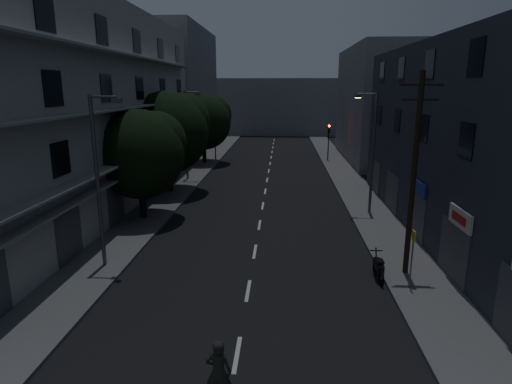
# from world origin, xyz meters

# --- Properties ---
(ground) EXTENTS (160.00, 160.00, 0.00)m
(ground) POSITION_xyz_m (0.00, 25.00, 0.00)
(ground) COLOR black
(ground) RESTS_ON ground
(sidewalk_left) EXTENTS (3.00, 90.00, 0.15)m
(sidewalk_left) POSITION_xyz_m (-7.50, 25.00, 0.07)
(sidewalk_left) COLOR #565659
(sidewalk_left) RESTS_ON ground
(sidewalk_right) EXTENTS (3.00, 90.00, 0.15)m
(sidewalk_right) POSITION_xyz_m (7.50, 25.00, 0.07)
(sidewalk_right) COLOR #565659
(sidewalk_right) RESTS_ON ground
(lane_markings) EXTENTS (0.15, 60.50, 0.01)m
(lane_markings) POSITION_xyz_m (0.00, 31.25, 0.01)
(lane_markings) COLOR beige
(lane_markings) RESTS_ON ground
(building_left) EXTENTS (7.00, 36.00, 14.00)m
(building_left) POSITION_xyz_m (-11.98, 18.00, 6.99)
(building_left) COLOR #A1A19C
(building_left) RESTS_ON ground
(building_right) EXTENTS (6.19, 28.00, 11.00)m
(building_right) POSITION_xyz_m (11.99, 14.00, 5.50)
(building_right) COLOR #292C37
(building_right) RESTS_ON ground
(building_far_left) EXTENTS (6.00, 20.00, 16.00)m
(building_far_left) POSITION_xyz_m (-12.00, 48.00, 8.00)
(building_far_left) COLOR slate
(building_far_left) RESTS_ON ground
(building_far_right) EXTENTS (6.00, 20.00, 13.00)m
(building_far_right) POSITION_xyz_m (12.00, 42.00, 6.50)
(building_far_right) COLOR slate
(building_far_right) RESTS_ON ground
(building_far_end) EXTENTS (24.00, 8.00, 10.00)m
(building_far_end) POSITION_xyz_m (0.00, 70.00, 5.00)
(building_far_end) COLOR slate
(building_far_end) RESTS_ON ground
(tree_near) EXTENTS (5.69, 5.69, 7.01)m
(tree_near) POSITION_xyz_m (-7.61, 16.27, 4.54)
(tree_near) COLOR black
(tree_near) RESTS_ON sidewalk_left
(tree_mid) EXTENTS (6.55, 6.55, 8.07)m
(tree_mid) POSITION_xyz_m (-7.72, 23.65, 5.19)
(tree_mid) COLOR black
(tree_mid) RESTS_ON sidewalk_left
(tree_far) EXTENTS (6.17, 6.17, 7.63)m
(tree_far) POSITION_xyz_m (-7.39, 37.53, 4.93)
(tree_far) COLOR black
(tree_far) RESTS_ON sidewalk_left
(traffic_signal_far_right) EXTENTS (0.28, 0.37, 4.10)m
(traffic_signal_far_right) POSITION_xyz_m (6.73, 39.97, 3.10)
(traffic_signal_far_right) COLOR black
(traffic_signal_far_right) RESTS_ON sidewalk_right
(traffic_signal_far_left) EXTENTS (0.28, 0.37, 4.10)m
(traffic_signal_far_left) POSITION_xyz_m (-6.48, 39.36, 3.10)
(traffic_signal_far_left) COLOR black
(traffic_signal_far_left) RESTS_ON sidewalk_left
(street_lamp_left_near) EXTENTS (1.51, 0.25, 8.00)m
(street_lamp_left_near) POSITION_xyz_m (-6.98, 8.53, 4.60)
(street_lamp_left_near) COLOR #55575C
(street_lamp_left_near) RESTS_ON sidewalk_left
(street_lamp_right) EXTENTS (1.51, 0.25, 8.00)m
(street_lamp_right) POSITION_xyz_m (7.26, 18.33, 4.60)
(street_lamp_right) COLOR #515459
(street_lamp_right) RESTS_ON sidewalk_right
(street_lamp_left_far) EXTENTS (1.51, 0.25, 8.00)m
(street_lamp_left_far) POSITION_xyz_m (-7.31, 28.51, 4.60)
(street_lamp_left_far) COLOR #56595D
(street_lamp_left_far) RESTS_ON sidewalk_left
(utility_pole) EXTENTS (1.80, 0.24, 9.00)m
(utility_pole) POSITION_xyz_m (7.13, 8.54, 4.87)
(utility_pole) COLOR black
(utility_pole) RESTS_ON sidewalk_right
(bus_stop_sign) EXTENTS (0.06, 0.35, 2.52)m
(bus_stop_sign) POSITION_xyz_m (6.88, 6.97, 1.89)
(bus_stop_sign) COLOR #595B60
(bus_stop_sign) RESTS_ON sidewalk_right
(motorcycle) EXTENTS (0.57, 1.99, 1.28)m
(motorcycle) POSITION_xyz_m (5.79, 8.03, 0.51)
(motorcycle) COLOR black
(motorcycle) RESTS_ON ground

